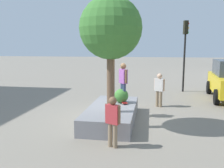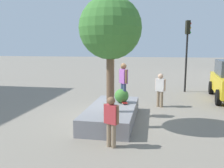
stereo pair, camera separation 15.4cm
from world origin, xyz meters
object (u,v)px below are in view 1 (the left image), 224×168
at_px(skateboarder, 123,79).
at_px(bystander_watching, 113,118).
at_px(planter_ledge, 112,114).
at_px(plaza_tree, 111,29).
at_px(skateboard, 123,101).
at_px(pedestrian_crossing, 159,88).
at_px(traffic_light_median, 185,44).

bearing_deg(skateboarder, bystander_watching, 1.19).
xyz_separation_m(planter_ledge, plaza_tree, (0.78, 0.08, 3.25)).
relative_size(plaza_tree, skateboard, 4.95).
height_order(planter_ledge, plaza_tree, plaza_tree).
bearing_deg(plaza_tree, skateboard, 169.29).
relative_size(planter_ledge, bystander_watching, 2.65).
xyz_separation_m(planter_ledge, bystander_watching, (2.45, 0.42, 0.58)).
bearing_deg(bystander_watching, pedestrian_crossing, 163.69).
xyz_separation_m(planter_ledge, pedestrian_crossing, (-2.65, 1.92, 0.66)).
bearing_deg(planter_ledge, skateboarder, 152.48).
height_order(skateboard, pedestrian_crossing, pedestrian_crossing).
distance_m(skateboard, traffic_light_median, 7.52).
relative_size(plaza_tree, pedestrian_crossing, 2.46).
bearing_deg(bystander_watching, traffic_light_median, 161.31).
xyz_separation_m(traffic_light_median, pedestrian_crossing, (4.35, -1.71, -2.17)).
distance_m(skateboard, bystander_watching, 3.15).
distance_m(skateboard, skateboarder, 0.94).
height_order(skateboard, skateboarder, skateboarder).
bearing_deg(skateboarder, traffic_light_median, 152.66).
bearing_deg(skateboard, bystander_watching, 1.19).
height_order(plaza_tree, bystander_watching, plaza_tree).
height_order(skateboarder, pedestrian_crossing, skateboarder).
bearing_deg(planter_ledge, traffic_light_median, 152.65).
height_order(plaza_tree, skateboarder, plaza_tree).
bearing_deg(skateboard, traffic_light_median, 152.66).
bearing_deg(pedestrian_crossing, traffic_light_median, 158.60).
bearing_deg(skateboard, pedestrian_crossing, 141.53).
distance_m(bystander_watching, pedestrian_crossing, 5.31).
bearing_deg(bystander_watching, skateboard, -178.81).
xyz_separation_m(plaza_tree, traffic_light_median, (-7.78, 3.54, -0.43)).
bearing_deg(planter_ledge, bystander_watching, 9.82).
bearing_deg(pedestrian_crossing, skateboard, -38.47).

